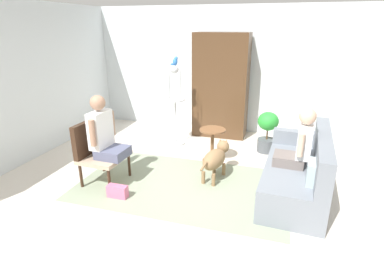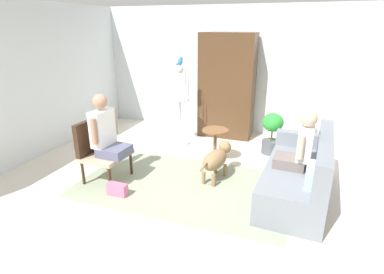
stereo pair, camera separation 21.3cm
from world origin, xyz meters
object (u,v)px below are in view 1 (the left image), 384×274
object	(u,v)px
couch	(299,173)
person_on_armchair	(104,133)
dog	(216,158)
bird_cage_stand	(175,107)
person_on_couch	(300,143)
parrot	(175,61)
column_lamp	(293,118)
armchair	(96,148)
round_end_table	(212,143)
potted_plant	(267,130)
handbag	(117,191)
armoire_cabinet	(221,86)

from	to	relation	value
couch	person_on_armchair	distance (m)	2.84
dog	bird_cage_stand	world-z (taller)	bird_cage_stand
person_on_couch	dog	bearing A→B (deg)	172.60
parrot	column_lamp	distance (m)	2.42
armchair	round_end_table	size ratio (longest dim) A/B	1.56
round_end_table	bird_cage_stand	size ratio (longest dim) A/B	0.38
parrot	potted_plant	bearing A→B (deg)	3.55
person_on_couch	armchair	bearing A→B (deg)	-171.40
round_end_table	potted_plant	xyz separation A→B (m)	(0.88, 0.75, 0.08)
person_on_armchair	handbag	bearing A→B (deg)	-45.38
bird_cage_stand	potted_plant	size ratio (longest dim) A/B	2.03
column_lamp	round_end_table	bearing A→B (deg)	-145.30
person_on_couch	dog	size ratio (longest dim) A/B	0.91
armchair	person_on_couch	size ratio (longest dim) A/B	1.14
potted_plant	dog	bearing A→B (deg)	-117.01
person_on_armchair	person_on_couch	bearing A→B (deg)	9.24
armchair	handbag	bearing A→B (deg)	-35.54
potted_plant	armoire_cabinet	size ratio (longest dim) A/B	0.36
person_on_couch	person_on_armchair	xyz separation A→B (m)	(-2.72, -0.44, 0.02)
person_on_couch	dog	distance (m)	1.27
person_on_armchair	armoire_cabinet	xyz separation A→B (m)	(1.17, 2.65, 0.28)
armchair	bird_cage_stand	size ratio (longest dim) A/B	0.60
round_end_table	column_lamp	bearing A→B (deg)	34.70
dog	parrot	xyz separation A→B (m)	(-1.08, 1.23, 1.30)
couch	person_on_couch	xyz separation A→B (m)	(-0.05, -0.02, 0.45)
dog	column_lamp	distance (m)	1.89
person_on_couch	column_lamp	size ratio (longest dim) A/B	0.62
person_on_couch	parrot	distance (m)	2.79
dog	armoire_cabinet	distance (m)	2.21
person_on_couch	column_lamp	xyz separation A→B (m)	(-0.06, 1.65, -0.12)
round_end_table	handbag	world-z (taller)	round_end_table
handbag	couch	bearing A→B (deg)	19.30
couch	round_end_table	size ratio (longest dim) A/B	3.13
person_on_couch	potted_plant	distance (m)	1.61
couch	round_end_table	xyz separation A→B (m)	(-1.42, 0.72, 0.02)
person_on_armchair	parrot	xyz separation A→B (m)	(0.46, 1.83, 0.85)
dog	potted_plant	distance (m)	1.51
parrot	person_on_armchair	bearing A→B (deg)	-104.02
round_end_table	parrot	size ratio (longest dim) A/B	3.53
bird_cage_stand	column_lamp	distance (m)	2.23
round_end_table	potted_plant	distance (m)	1.16
dog	column_lamp	bearing A→B (deg)	53.33
armchair	person_on_couch	world-z (taller)	person_on_couch
handbag	person_on_armchair	bearing A→B (deg)	134.62
armchair	potted_plant	world-z (taller)	armchair
parrot	handbag	distance (m)	2.69
parrot	armoire_cabinet	size ratio (longest dim) A/B	0.08
column_lamp	armoire_cabinet	distance (m)	1.64
person_on_armchair	armoire_cabinet	world-z (taller)	armoire_cabinet
round_end_table	column_lamp	distance (m)	1.62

